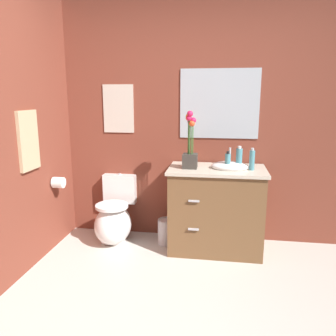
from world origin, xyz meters
The scene contains 12 objects.
wall_back centered at (0.20, 1.79, 1.25)m, with size 4.63×0.05×2.50m, color brown.
toilet centered at (-0.91, 1.49, 0.24)m, with size 0.38×0.59×0.69m.
vanity_cabinet centered at (0.16, 1.47, 0.43)m, with size 0.94×0.56×1.02m.
flower_vase centered at (-0.11, 1.43, 1.05)m, with size 0.14×0.14×0.55m.
soap_bottle centered at (0.48, 1.44, 0.94)m, with size 0.05×0.05×0.21m.
lotion_bottle centered at (0.25, 1.41, 0.92)m, with size 0.05×0.05×0.18m.
hand_wash_bottle centered at (0.36, 1.45, 0.95)m, with size 0.06×0.06×0.22m.
trash_bin centered at (-0.35, 1.51, 0.14)m, with size 0.18×0.18×0.27m.
wall_poster centered at (-0.91, 1.76, 1.39)m, with size 0.33×0.01×0.51m, color beige.
wall_mirror centered at (0.15, 1.76, 1.45)m, with size 0.80×0.01×0.70m, color #B2BCC6.
hanging_towel centered at (-1.47, 0.92, 1.15)m, with size 0.03×0.28×0.52m, color tan.
toilet_paper_roll centered at (-1.42, 1.30, 0.68)m, with size 0.11×0.11×0.11m, color white.
Camera 1 is at (0.17, -1.76, 1.54)m, focal length 35.96 mm.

